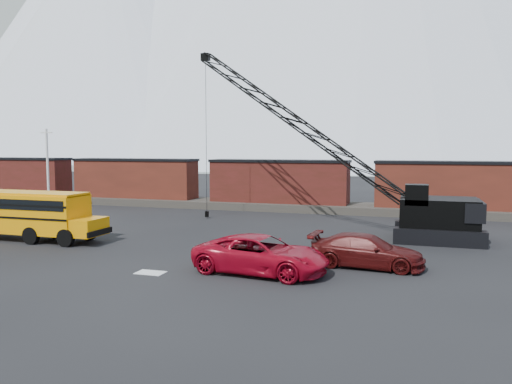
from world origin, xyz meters
TOP-DOWN VIEW (x-y plane):
  - ground at (0.00, 0.00)m, footprint 160.00×160.00m
  - gravel_berm at (0.00, 22.00)m, footprint 120.00×5.00m
  - boxcar_west_far at (-32.00, 22.00)m, footprint 13.70×3.10m
  - boxcar_west_near at (-16.00, 22.00)m, footprint 13.70×3.10m
  - boxcar_mid at (0.00, 22.00)m, footprint 13.70×3.10m
  - boxcar_east_near at (16.00, 22.00)m, footprint 13.70×3.10m
  - utility_pole at (-24.00, 18.00)m, footprint 1.40×0.24m
  - snow_patch at (0.50, -4.00)m, footprint 1.40×0.90m
  - school_bus at (-12.11, 1.23)m, footprint 11.65×2.65m
  - red_pickup at (5.66, -2.41)m, footprint 6.89×3.75m
  - maroon_suv at (10.40, 0.40)m, footprint 5.91×2.73m
  - crawler_crane at (4.25, 11.66)m, footprint 21.77×7.69m

SIDE VIEW (x-z plane):
  - ground at x=0.00m, z-range 0.00..0.00m
  - snow_patch at x=0.50m, z-range 0.00..0.02m
  - gravel_berm at x=0.00m, z-range 0.00..0.70m
  - maroon_suv at x=10.40m, z-range 0.00..1.67m
  - red_pickup at x=5.66m, z-range 0.00..1.83m
  - school_bus at x=-12.11m, z-range 0.20..3.39m
  - boxcar_west_far at x=-32.00m, z-range 0.68..4.85m
  - boxcar_west_near at x=-16.00m, z-range 0.68..4.85m
  - boxcar_mid at x=0.00m, z-range 0.68..4.85m
  - boxcar_east_near at x=16.00m, z-range 0.68..4.85m
  - utility_pole at x=-24.00m, z-range 0.15..8.15m
  - crawler_crane at x=4.25m, z-range 0.79..14.91m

